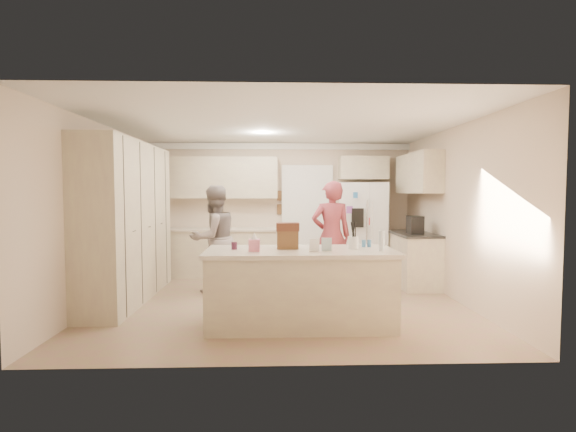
{
  "coord_description": "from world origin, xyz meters",
  "views": [
    {
      "loc": [
        -0.12,
        -6.09,
        1.62
      ],
      "look_at": [
        0.1,
        0.35,
        1.25
      ],
      "focal_mm": 26.0,
      "sensor_mm": 36.0,
      "label": 1
    }
  ],
  "objects_px": {
    "tissue_box": "(254,245)",
    "teen_boy": "(214,239)",
    "coffee_maker": "(415,225)",
    "teen_girl": "(331,236)",
    "utensil_crock": "(353,243)",
    "refrigerator": "(365,230)",
    "dollhouse_body": "(288,240)",
    "island_base": "(300,289)"
  },
  "relations": [
    {
      "from": "island_base",
      "to": "teen_girl",
      "type": "height_order",
      "value": "teen_girl"
    },
    {
      "from": "dollhouse_body",
      "to": "teen_girl",
      "type": "height_order",
      "value": "teen_girl"
    },
    {
      "from": "refrigerator",
      "to": "coffee_maker",
      "type": "bearing_deg",
      "value": -42.66
    },
    {
      "from": "dollhouse_body",
      "to": "island_base",
      "type": "bearing_deg",
      "value": -33.69
    },
    {
      "from": "island_base",
      "to": "utensil_crock",
      "type": "relative_size",
      "value": 14.67
    },
    {
      "from": "island_base",
      "to": "teen_boy",
      "type": "xyz_separation_m",
      "value": [
        -1.3,
        1.78,
        0.43
      ]
    },
    {
      "from": "refrigerator",
      "to": "dollhouse_body",
      "type": "distance_m",
      "value": 3.27
    },
    {
      "from": "dollhouse_body",
      "to": "coffee_maker",
      "type": "bearing_deg",
      "value": 39.29
    },
    {
      "from": "teen_boy",
      "to": "utensil_crock",
      "type": "bearing_deg",
      "value": 97.0
    },
    {
      "from": "teen_girl",
      "to": "refrigerator",
      "type": "bearing_deg",
      "value": -130.0
    },
    {
      "from": "utensil_crock",
      "to": "island_base",
      "type": "bearing_deg",
      "value": -175.6
    },
    {
      "from": "island_base",
      "to": "utensil_crock",
      "type": "bearing_deg",
      "value": 4.4
    },
    {
      "from": "coffee_maker",
      "to": "island_base",
      "type": "distance_m",
      "value": 2.87
    },
    {
      "from": "dollhouse_body",
      "to": "teen_boy",
      "type": "relative_size",
      "value": 0.15
    },
    {
      "from": "refrigerator",
      "to": "coffee_maker",
      "type": "distance_m",
      "value": 1.23
    },
    {
      "from": "tissue_box",
      "to": "teen_girl",
      "type": "bearing_deg",
      "value": 58.32
    },
    {
      "from": "tissue_box",
      "to": "utensil_crock",
      "type": "bearing_deg",
      "value": 7.13
    },
    {
      "from": "coffee_maker",
      "to": "dollhouse_body",
      "type": "bearing_deg",
      "value": -140.71
    },
    {
      "from": "coffee_maker",
      "to": "utensil_crock",
      "type": "height_order",
      "value": "coffee_maker"
    },
    {
      "from": "dollhouse_body",
      "to": "teen_girl",
      "type": "distance_m",
      "value": 1.88
    },
    {
      "from": "island_base",
      "to": "tissue_box",
      "type": "distance_m",
      "value": 0.79
    },
    {
      "from": "tissue_box",
      "to": "dollhouse_body",
      "type": "height_order",
      "value": "dollhouse_body"
    },
    {
      "from": "island_base",
      "to": "teen_girl",
      "type": "relative_size",
      "value": 1.22
    },
    {
      "from": "dollhouse_body",
      "to": "teen_boy",
      "type": "xyz_separation_m",
      "value": [
        -1.15,
        1.68,
        -0.17
      ]
    },
    {
      "from": "utensil_crock",
      "to": "teen_boy",
      "type": "height_order",
      "value": "teen_boy"
    },
    {
      "from": "utensil_crock",
      "to": "dollhouse_body",
      "type": "distance_m",
      "value": 0.8
    },
    {
      "from": "utensil_crock",
      "to": "tissue_box",
      "type": "bearing_deg",
      "value": -172.87
    },
    {
      "from": "coffee_maker",
      "to": "teen_girl",
      "type": "xyz_separation_m",
      "value": [
        -1.42,
        -0.09,
        -0.17
      ]
    },
    {
      "from": "teen_boy",
      "to": "dollhouse_body",
      "type": "bearing_deg",
      "value": 82.94
    },
    {
      "from": "refrigerator",
      "to": "tissue_box",
      "type": "relative_size",
      "value": 12.86
    },
    {
      "from": "dollhouse_body",
      "to": "teen_boy",
      "type": "bearing_deg",
      "value": 124.27
    },
    {
      "from": "teen_girl",
      "to": "utensil_crock",
      "type": "bearing_deg",
      "value": 86.04
    },
    {
      "from": "utensil_crock",
      "to": "teen_girl",
      "type": "distance_m",
      "value": 1.76
    },
    {
      "from": "island_base",
      "to": "refrigerator",
      "type": "bearing_deg",
      "value": 64.05
    },
    {
      "from": "island_base",
      "to": "teen_girl",
      "type": "bearing_deg",
      "value": 70.88
    },
    {
      "from": "utensil_crock",
      "to": "coffee_maker",
      "type": "bearing_deg",
      "value": 52.88
    },
    {
      "from": "tissue_box",
      "to": "teen_boy",
      "type": "relative_size",
      "value": 0.08
    },
    {
      "from": "coffee_maker",
      "to": "teen_girl",
      "type": "relative_size",
      "value": 0.17
    },
    {
      "from": "teen_girl",
      "to": "tissue_box",
      "type": "bearing_deg",
      "value": 53.58
    },
    {
      "from": "refrigerator",
      "to": "teen_girl",
      "type": "distance_m",
      "value": 1.41
    },
    {
      "from": "island_base",
      "to": "tissue_box",
      "type": "xyz_separation_m",
      "value": [
        -0.55,
        -0.1,
        0.56
      ]
    },
    {
      "from": "tissue_box",
      "to": "teen_boy",
      "type": "bearing_deg",
      "value": 111.63
    }
  ]
}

